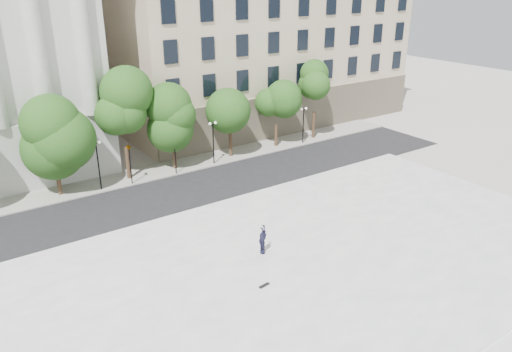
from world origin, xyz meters
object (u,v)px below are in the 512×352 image
object	(u,v)px
traffic_light_west	(128,145)
person_lying	(262,250)
traffic_light_east	(174,136)
skateboard	(264,285)

from	to	relation	value
traffic_light_west	person_lying	world-z (taller)	traffic_light_west
traffic_light_west	person_lying	xyz separation A→B (m)	(2.21, -16.87, -3.02)
traffic_light_east	skateboard	size ratio (longest dim) A/B	5.88
person_lying	skateboard	size ratio (longest dim) A/B	2.74
traffic_light_west	person_lying	size ratio (longest dim) A/B	2.15
traffic_light_west	person_lying	bearing A→B (deg)	-82.52
traffic_light_east	person_lying	bearing A→B (deg)	-97.16
traffic_light_west	traffic_light_east	distance (m)	4.33
traffic_light_west	skateboard	bearing A→B (deg)	-89.50
traffic_light_east	person_lying	size ratio (longest dim) A/B	2.15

